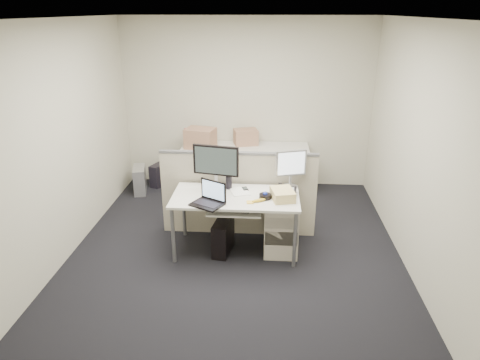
# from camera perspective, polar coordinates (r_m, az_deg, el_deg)

# --- Properties ---
(floor) EXTENTS (4.00, 4.50, 0.01)m
(floor) POSITION_cam_1_polar(r_m,az_deg,el_deg) (5.39, -0.56, -9.28)
(floor) COLOR black
(floor) RESTS_ON ground
(ceiling) EXTENTS (4.00, 4.50, 0.01)m
(ceiling) POSITION_cam_1_polar(r_m,az_deg,el_deg) (4.62, -0.70, 20.81)
(ceiling) COLOR white
(ceiling) RESTS_ON ground
(wall_back) EXTENTS (4.00, 0.02, 2.70)m
(wall_back) POSITION_cam_1_polar(r_m,az_deg,el_deg) (7.01, 0.89, 10.05)
(wall_back) COLOR beige
(wall_back) RESTS_ON ground
(wall_front) EXTENTS (4.00, 0.02, 2.70)m
(wall_front) POSITION_cam_1_polar(r_m,az_deg,el_deg) (2.78, -4.43, -9.26)
(wall_front) COLOR beige
(wall_front) RESTS_ON ground
(wall_left) EXTENTS (0.02, 4.50, 2.70)m
(wall_left) POSITION_cam_1_polar(r_m,az_deg,el_deg) (5.38, -22.46, 4.70)
(wall_left) COLOR beige
(wall_left) RESTS_ON ground
(wall_right) EXTENTS (0.02, 4.50, 2.70)m
(wall_right) POSITION_cam_1_polar(r_m,az_deg,el_deg) (5.09, 22.51, 3.78)
(wall_right) COLOR beige
(wall_right) RESTS_ON ground
(desk) EXTENTS (1.50, 0.75, 0.73)m
(desk) POSITION_cam_1_polar(r_m,az_deg,el_deg) (5.08, -0.59, -2.80)
(desk) COLOR silver
(desk) RESTS_ON floor
(keyboard_tray) EXTENTS (0.62, 0.32, 0.02)m
(keyboard_tray) POSITION_cam_1_polar(r_m,az_deg,el_deg) (4.94, -0.76, -4.14)
(keyboard_tray) COLOR silver
(keyboard_tray) RESTS_ON desk
(drawer_pedestal) EXTENTS (0.40, 0.55, 0.65)m
(drawer_pedestal) POSITION_cam_1_polar(r_m,az_deg,el_deg) (5.26, 5.48, -6.10)
(drawer_pedestal) COLOR beige
(drawer_pedestal) RESTS_ON floor
(cubicle_partition) EXTENTS (2.00, 0.06, 1.10)m
(cubicle_partition) POSITION_cam_1_polar(r_m,az_deg,el_deg) (5.53, -0.22, -1.96)
(cubicle_partition) COLOR #B2A892
(cubicle_partition) RESTS_ON floor
(back_counter) EXTENTS (2.00, 0.60, 0.72)m
(back_counter) POSITION_cam_1_polar(r_m,az_deg,el_deg) (6.98, 0.70, 1.52)
(back_counter) COLOR beige
(back_counter) RESTS_ON floor
(monitor_main) EXTENTS (0.59, 0.32, 0.56)m
(monitor_main) POSITION_cam_1_polar(r_m,az_deg,el_deg) (5.14, -3.22, 1.62)
(monitor_main) COLOR black
(monitor_main) RESTS_ON desk
(monitor_small) EXTENTS (0.42, 0.30, 0.47)m
(monitor_small) POSITION_cam_1_polar(r_m,az_deg,el_deg) (5.25, 6.76, 1.44)
(monitor_small) COLOR #B7B7BC
(monitor_small) RESTS_ON desk
(laptop) EXTENTS (0.42, 0.39, 0.26)m
(laptop) POSITION_cam_1_polar(r_m,az_deg,el_deg) (4.78, -4.46, -1.97)
(laptop) COLOR black
(laptop) RESTS_ON desk
(trackball) EXTENTS (0.17, 0.17, 0.05)m
(trackball) POSITION_cam_1_polar(r_m,az_deg,el_deg) (4.98, 3.38, -2.19)
(trackball) COLOR black
(trackball) RESTS_ON desk
(desk_phone) EXTENTS (0.25, 0.21, 0.07)m
(desk_phone) POSITION_cam_1_polar(r_m,az_deg,el_deg) (5.10, 6.21, -1.57)
(desk_phone) COLOR black
(desk_phone) RESTS_ON desk
(paper_stack) EXTENTS (0.27, 0.31, 0.01)m
(paper_stack) POSITION_cam_1_polar(r_m,az_deg,el_deg) (5.16, -0.03, -1.55)
(paper_stack) COLOR white
(paper_stack) RESTS_ON desk
(sticky_pad) EXTENTS (0.08, 0.08, 0.01)m
(sticky_pad) POSITION_cam_1_polar(r_m,az_deg,el_deg) (4.88, 1.35, -2.98)
(sticky_pad) COLOR gold
(sticky_pad) RESTS_ON desk
(travel_mug) EXTENTS (0.09, 0.09, 0.16)m
(travel_mug) POSITION_cam_1_polar(r_m,az_deg,el_deg) (5.23, -1.49, -0.31)
(travel_mug) COLOR black
(travel_mug) RESTS_ON desk
(banana) EXTENTS (0.17, 0.11, 0.04)m
(banana) POSITION_cam_1_polar(r_m,az_deg,el_deg) (4.90, 2.53, -2.73)
(banana) COLOR gold
(banana) RESTS_ON desk
(cellphone) EXTENTS (0.09, 0.13, 0.02)m
(cellphone) POSITION_cam_1_polar(r_m,az_deg,el_deg) (5.23, 0.68, -1.20)
(cellphone) COLOR black
(cellphone) RESTS_ON desk
(manila_folders) EXTENTS (0.31, 0.36, 0.12)m
(manila_folders) POSITION_cam_1_polar(r_m,az_deg,el_deg) (4.97, 5.69, -1.92)
(manila_folders) COLOR #CCBD72
(manila_folders) RESTS_ON desk
(keyboard) EXTENTS (0.49, 0.24, 0.03)m
(keyboard) POSITION_cam_1_polar(r_m,az_deg,el_deg) (4.97, -1.30, -3.67)
(keyboard) COLOR black
(keyboard) RESTS_ON keyboard_tray
(pc_tower_desk) EXTENTS (0.24, 0.47, 0.42)m
(pc_tower_desk) POSITION_cam_1_polar(r_m,az_deg,el_deg) (5.26, -2.26, -7.49)
(pc_tower_desk) COLOR black
(pc_tower_desk) RESTS_ON floor
(pc_tower_spare_dark) EXTENTS (0.30, 0.43, 0.37)m
(pc_tower_spare_dark) POSITION_cam_1_polar(r_m,az_deg,el_deg) (7.35, -10.62, 0.77)
(pc_tower_spare_dark) COLOR black
(pc_tower_spare_dark) RESTS_ON floor
(pc_tower_spare_silver) EXTENTS (0.28, 0.48, 0.42)m
(pc_tower_spare_silver) POSITION_cam_1_polar(r_m,az_deg,el_deg) (7.12, -13.21, 0.05)
(pc_tower_spare_silver) COLOR #B7B7BC
(pc_tower_spare_silver) RESTS_ON floor
(cardboard_box_left) EXTENTS (0.51, 0.42, 0.33)m
(cardboard_box_left) POSITION_cam_1_polar(r_m,az_deg,el_deg) (6.77, -5.29, 5.49)
(cardboard_box_left) COLOR #A7795E
(cardboard_box_left) RESTS_ON back_counter
(cardboard_box_right) EXTENTS (0.43, 0.37, 0.26)m
(cardboard_box_right) POSITION_cam_1_polar(r_m,az_deg,el_deg) (6.94, 0.77, 5.68)
(cardboard_box_right) COLOR #A7795E
(cardboard_box_right) RESTS_ON back_counter
(red_binder) EXTENTS (0.19, 0.30, 0.28)m
(red_binder) POSITION_cam_1_polar(r_m,az_deg,el_deg) (6.90, -6.82, 5.49)
(red_binder) COLOR red
(red_binder) RESTS_ON back_counter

